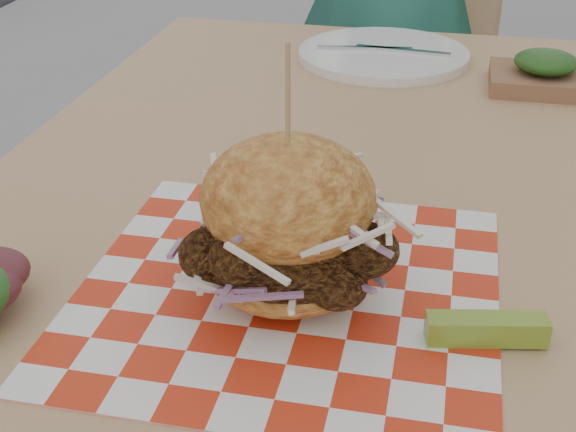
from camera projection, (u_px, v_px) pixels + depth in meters
name	position (u px, v px, depth m)	size (l,w,h in m)	color
patio_table	(340.00, 234.00, 0.94)	(0.80, 1.20, 0.75)	tan
patio_chair	(419.00, 59.00, 1.91)	(0.52, 0.53, 0.95)	tan
paper_liner	(288.00, 290.00, 0.70)	(0.36, 0.36, 0.00)	red
sandwich	(288.00, 229.00, 0.67)	(0.19, 0.19, 0.22)	gold
pickle_spear	(487.00, 329.00, 0.63)	(0.10, 0.02, 0.02)	#81A32F
place_setting	(383.00, 55.00, 1.27)	(0.27, 0.27, 0.02)	white
kraft_tray	(544.00, 74.00, 1.14)	(0.15, 0.12, 0.06)	brown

